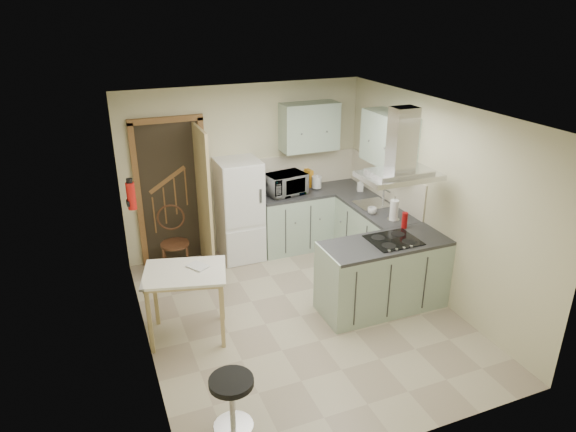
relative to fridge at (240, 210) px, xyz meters
name	(u,v)px	position (x,y,z in m)	size (l,w,h in m)	color
floor	(301,316)	(0.20, -1.80, -0.75)	(4.20, 4.20, 0.00)	tan
ceiling	(303,112)	(0.20, -1.80, 1.75)	(4.20, 4.20, 0.00)	silver
back_wall	(245,170)	(0.20, 0.30, 0.50)	(3.60, 3.60, 0.00)	beige
left_wall	(138,249)	(-1.60, -1.80, 0.50)	(4.20, 4.20, 0.00)	beige
right_wall	(434,201)	(2.00, -1.80, 0.50)	(4.20, 4.20, 0.00)	beige
doorway	(172,193)	(-0.90, 0.27, 0.30)	(1.10, 0.12, 2.10)	brown
fridge	(240,210)	(0.00, 0.00, 0.00)	(0.60, 0.60, 1.50)	white
counter_back	(294,220)	(0.86, 0.00, -0.30)	(1.08, 0.60, 0.90)	#9EB2A0
counter_right	(364,229)	(1.70, -0.68, -0.30)	(0.60, 1.95, 0.90)	#9EB2A0
splashback	(305,169)	(1.16, 0.29, 0.40)	(1.68, 0.02, 0.50)	beige
wall_cabinet_back	(309,127)	(1.15, 0.12, 1.10)	(0.85, 0.35, 0.70)	#9EB2A0
wall_cabinet_right	(389,139)	(1.82, -0.95, 1.10)	(0.35, 0.90, 0.70)	#9EB2A0
peninsula	(383,275)	(1.22, -1.98, -0.30)	(1.55, 0.65, 0.90)	#9EB2A0
hob	(393,240)	(1.32, -1.98, 0.16)	(0.58, 0.50, 0.01)	black
extractor_hood	(399,176)	(1.32, -1.98, 0.97)	(0.90, 0.55, 0.10)	silver
sink	(372,204)	(1.70, -0.85, 0.16)	(0.45, 0.40, 0.01)	silver
fire_extinguisher	(131,196)	(-1.54, -0.90, 0.75)	(0.10, 0.10, 0.32)	#B2140F
drop_leaf_table	(187,304)	(-1.14, -1.67, -0.33)	(0.89, 0.67, 0.83)	tan
bentwood_chair	(175,244)	(-0.99, -0.14, -0.31)	(0.39, 0.39, 0.89)	#4D2919
stool	(232,403)	(-1.06, -3.19, -0.48)	(0.40, 0.40, 0.53)	black
microwave	(286,184)	(0.72, 0.00, 0.31)	(0.57, 0.39, 0.32)	black
kettle	(317,182)	(1.25, 0.04, 0.26)	(0.15, 0.15, 0.22)	silver
cereal_box	(309,178)	(1.18, 0.20, 0.28)	(0.07, 0.18, 0.26)	orange
soap_bottle	(360,185)	(1.81, -0.30, 0.24)	(0.09, 0.09, 0.19)	#9FA0AA
paper_towel	(394,210)	(1.67, -1.44, 0.29)	(0.11, 0.11, 0.28)	white
cup	(372,211)	(1.51, -1.16, 0.20)	(0.12, 0.12, 0.09)	white
red_bottle	(405,220)	(1.66, -1.71, 0.25)	(0.07, 0.07, 0.21)	#A70E10
book	(192,266)	(-1.05, -1.67, 0.13)	(0.17, 0.23, 0.10)	maroon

